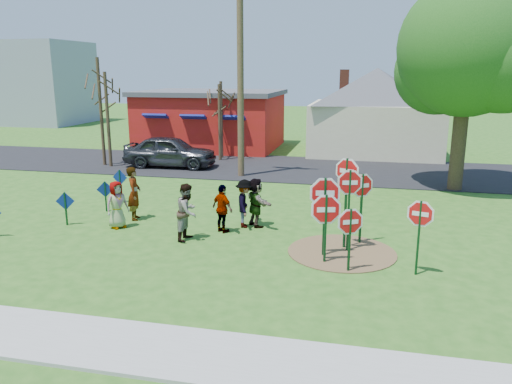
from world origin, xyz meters
The scene contains 30 objects.
ground centered at (0.00, 0.00, 0.00)m, with size 120.00×120.00×0.00m, color #275919.
sidewalk centered at (0.00, -7.20, 0.04)m, with size 22.00×1.80×0.08m, color #9E9E99.
road centered at (0.00, 11.50, 0.02)m, with size 120.00×7.50×0.04m, color black.
dirt_patch centered at (4.50, -1.00, 0.01)m, with size 3.20×3.20×0.03m, color brown.
red_building centered at (-5.50, 17.99, 1.97)m, with size 9.40×7.69×3.90m.
cream_house centered at (5.50, 18.00, 2.92)m, with size 9.40×9.40×6.50m.
distant_building centered at (-28.00, 30.00, 4.00)m, with size 10.00×8.00×8.00m, color #8C939E.
stop_sign_a centered at (4.06, -1.89, 1.41)m, with size 1.12×0.30×2.12m.
stop_sign_b centered at (4.64, -0.83, 1.88)m, with size 0.97×0.30×2.60m.
stop_sign_c centered at (4.54, -0.59, 2.05)m, with size 0.94×0.46×2.90m.
stop_sign_d centered at (4.99, -0.04, 1.67)m, with size 0.85×0.54×2.34m.
stop_sign_e centered at (4.74, -2.40, 1.26)m, with size 0.88×0.42×1.88m.
stop_sign_f centered at (6.50, -2.22, 1.52)m, with size 0.90×0.30×2.14m.
stop_sign_g centered at (3.98, -1.37, 1.69)m, with size 1.17×0.29×2.48m.
blue_diamond_b centered at (-5.01, -0.35, 0.73)m, with size 0.63×0.18×1.19m.
blue_diamond_c centered at (-4.54, 1.53, 0.73)m, with size 0.60×0.24×1.18m.
blue_diamond_d centered at (-4.58, 2.82, 0.86)m, with size 0.65×0.08×1.39m.
person_a centered at (-3.12, -0.23, 0.82)m, with size 0.80×0.52×1.63m, color #414988.
person_b centered at (-2.99, 0.82, 0.96)m, with size 0.70×0.46×1.93m, color #257774.
person_c centered at (-0.36, -0.85, 0.91)m, with size 0.89×0.69×1.82m, color #965834.
person_d centered at (1.09, 0.80, 0.83)m, with size 1.07×0.62×1.66m, color #38373D.
person_e centered at (0.52, 0.07, 0.81)m, with size 0.95×0.40×1.63m, color #51305C.
person_f centered at (1.44, 0.98, 0.85)m, with size 1.57×0.50×1.70m, color #18471F.
suv centered at (-5.52, 10.43, 0.90)m, with size 2.03×5.04×1.72m, color #2F2F34.
utility_pole centered at (-1.10, 8.93, 5.43)m, with size 2.53×0.32×10.32m.
leafy_tree centered at (9.17, 8.18, 5.88)m, with size 6.42×5.86×9.13m.
bare_tree_west centered at (-9.39, 10.15, 3.84)m, with size 1.80×1.80×5.94m.
bare_tree_east centered at (-3.59, 13.95, 2.99)m, with size 1.80×1.80×4.62m.
bare_tree_mid centered at (-8.83, 9.83, 3.35)m, with size 1.80×1.80×5.18m.
bare_tree_extra centered at (-3.45, 13.10, 2.90)m, with size 1.80×1.80×4.48m.
Camera 1 is at (5.05, -15.15, 5.26)m, focal length 35.00 mm.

